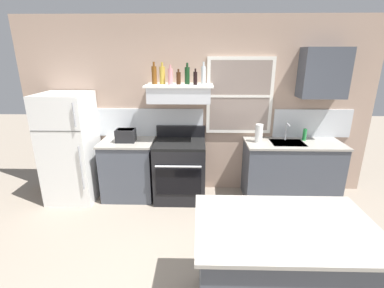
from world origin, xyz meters
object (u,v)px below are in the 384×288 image
at_px(bottle_amber_wine, 154,75).
at_px(paper_towel_roll, 259,133).
at_px(bottle_clear_tall, 203,75).
at_px(toaster, 126,135).
at_px(bottle_dark_green_wine, 187,75).
at_px(bottle_balsamic_dark, 195,78).
at_px(bottle_brown_stout, 179,78).
at_px(bottle_champagne_gold_foil, 162,75).
at_px(stove_range, 180,170).
at_px(bottle_rose_pink, 170,76).
at_px(dish_soap_bottle, 305,135).
at_px(refrigerator, 70,148).
at_px(kitchen_island, 280,272).

height_order(bottle_amber_wine, paper_towel_roll, bottle_amber_wine).
bearing_deg(bottle_clear_tall, toaster, -174.14).
bearing_deg(bottle_dark_green_wine, toaster, -172.22).
relative_size(bottle_balsamic_dark, bottle_clear_tall, 0.72).
distance_m(bottle_brown_stout, bottle_balsamic_dark, 0.24).
bearing_deg(bottle_champagne_gold_foil, bottle_amber_wine, -172.31).
bearing_deg(bottle_clear_tall, bottle_balsamic_dark, -143.60).
distance_m(stove_range, bottle_rose_pink, 1.40).
relative_size(bottle_brown_stout, dish_soap_bottle, 1.18).
distance_m(refrigerator, kitchen_island, 3.32).
height_order(bottle_balsamic_dark, kitchen_island, bottle_balsamic_dark).
bearing_deg(bottle_champagne_gold_foil, toaster, -167.89).
xyz_separation_m(refrigerator, bottle_balsamic_dark, (1.88, 0.07, 1.02)).
bearing_deg(bottle_clear_tall, dish_soap_bottle, 0.31).
bearing_deg(refrigerator, kitchen_island, -37.89).
bearing_deg(stove_range, bottle_champagne_gold_foil, 151.53).
height_order(refrigerator, toaster, refrigerator).
height_order(bottle_rose_pink, dish_soap_bottle, bottle_rose_pink).
height_order(bottle_champagne_gold_foil, bottle_clear_tall, bottle_clear_tall).
bearing_deg(paper_towel_roll, bottle_brown_stout, 177.12).
distance_m(bottle_rose_pink, kitchen_island, 2.77).
xyz_separation_m(bottle_champagne_gold_foil, bottle_brown_stout, (0.23, -0.03, -0.04)).
distance_m(refrigerator, stove_range, 1.69).
xyz_separation_m(bottle_champagne_gold_foil, paper_towel_roll, (1.41, -0.09, -0.83)).
height_order(bottle_champagne_gold_foil, kitchen_island, bottle_champagne_gold_foil).
relative_size(bottle_clear_tall, kitchen_island, 0.22).
distance_m(bottle_rose_pink, bottle_dark_green_wine, 0.24).
distance_m(bottle_rose_pink, dish_soap_bottle, 2.18).
distance_m(stove_range, bottle_champagne_gold_foil, 1.43).
xyz_separation_m(bottle_amber_wine, kitchen_island, (1.32, -2.17, -1.42)).
relative_size(bottle_amber_wine, bottle_brown_stout, 1.46).
distance_m(bottle_clear_tall, kitchen_island, 2.67).
bearing_deg(kitchen_island, bottle_champagne_gold_foil, 118.82).
xyz_separation_m(refrigerator, bottle_brown_stout, (1.64, 0.12, 1.02)).
bearing_deg(bottle_champagne_gold_foil, bottle_balsamic_dark, -10.35).
bearing_deg(bottle_brown_stout, bottle_champagne_gold_foil, 171.50).
height_order(bottle_champagne_gold_foil, bottle_dark_green_wine, bottle_champagne_gold_foil).
height_order(paper_towel_roll, kitchen_island, paper_towel_roll).
height_order(bottle_champagne_gold_foil, bottle_balsamic_dark, bottle_champagne_gold_foil).
height_order(bottle_amber_wine, bottle_champagne_gold_foil, bottle_amber_wine).
bearing_deg(bottle_champagne_gold_foil, bottle_dark_green_wine, 0.80).
relative_size(bottle_dark_green_wine, bottle_clear_tall, 0.95).
bearing_deg(bottle_dark_green_wine, bottle_balsamic_dark, -37.85).
bearing_deg(paper_towel_roll, bottle_amber_wine, 177.05).
bearing_deg(toaster, bottle_balsamic_dark, 1.88).
distance_m(bottle_clear_tall, dish_soap_bottle, 1.77).
xyz_separation_m(refrigerator, paper_towel_roll, (2.82, 0.06, 0.23)).
bearing_deg(stove_range, bottle_balsamic_dark, 11.16).
distance_m(bottle_amber_wine, bottle_rose_pink, 0.24).
distance_m(bottle_brown_stout, dish_soap_bottle, 2.07).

